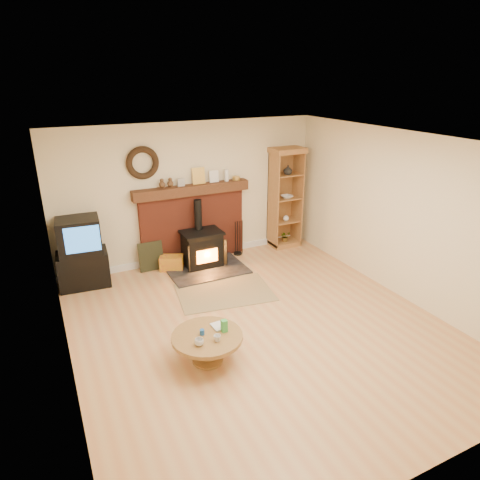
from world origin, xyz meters
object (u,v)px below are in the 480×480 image
tv_unit (82,254)px  wood_stove (203,250)px  curio_cabinet (285,198)px  coffee_table (207,340)px

tv_unit → wood_stove: bearing=-5.4°
curio_cabinet → tv_unit: bearing=-178.7°
wood_stove → curio_cabinet: curio_cabinet is taller
coffee_table → curio_cabinet: bearing=45.5°
curio_cabinet → wood_stove: bearing=-171.5°
wood_stove → coffee_table: (-0.98, -2.66, -0.02)m
tv_unit → curio_cabinet: (3.99, 0.09, 0.45)m
wood_stove → curio_cabinet: bearing=8.5°
wood_stove → curio_cabinet: (1.91, 0.29, 0.69)m
curio_cabinet → coffee_table: (-2.89, -2.95, -0.71)m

